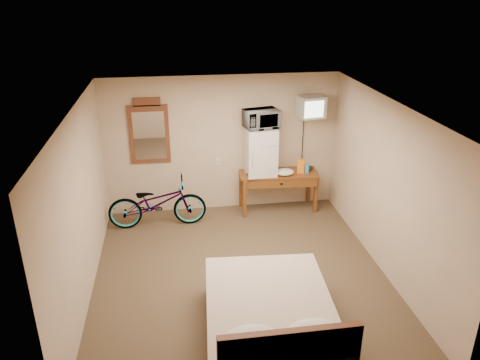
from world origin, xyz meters
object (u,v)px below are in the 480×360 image
at_px(wall_mirror, 149,132).
at_px(bicycle, 157,203).
at_px(blue_cup, 307,169).
at_px(bed, 270,320).
at_px(microwave, 261,119).
at_px(crt_television, 311,107).
at_px(desk, 279,179).
at_px(mini_fridge, 261,151).

xyz_separation_m(wall_mirror, bicycle, (0.07, -0.55, -1.11)).
height_order(blue_cup, bed, blue_cup).
bearing_deg(microwave, crt_television, -12.97).
xyz_separation_m(desk, bicycle, (-2.21, -0.28, -0.19)).
bearing_deg(desk, mini_fridge, 173.82).
height_order(blue_cup, bicycle, blue_cup).
distance_m(mini_fridge, bicycle, 2.03).
bearing_deg(desk, bed, -104.30).
bearing_deg(bed, crt_television, 67.66).
height_order(desk, wall_mirror, wall_mirror).
relative_size(crt_television, bed, 0.29).
distance_m(crt_television, bed, 4.03).
distance_m(mini_fridge, bed, 3.56).
bearing_deg(crt_television, bed, -112.34).
height_order(blue_cup, crt_television, crt_television).
bearing_deg(blue_cup, crt_television, 65.69).
height_order(blue_cup, wall_mirror, wall_mirror).
distance_m(wall_mirror, bicycle, 1.24).
xyz_separation_m(crt_television, wall_mirror, (-2.82, 0.25, -0.40)).
relative_size(desk, crt_television, 2.49).
height_order(microwave, blue_cup, microwave).
xyz_separation_m(microwave, bed, (-0.52, -3.41, -1.48)).
bearing_deg(wall_mirror, blue_cup, -6.53).
xyz_separation_m(crt_television, bicycle, (-2.74, -0.30, -1.51)).
relative_size(wall_mirror, bed, 0.57).
relative_size(blue_cup, bicycle, 0.09).
distance_m(desk, mini_fridge, 0.64).
bearing_deg(crt_television, desk, -177.41).
bearing_deg(wall_mirror, bed, -68.77).
bearing_deg(wall_mirror, bicycle, -82.68).
xyz_separation_m(mini_fridge, crt_television, (0.88, -0.01, 0.77)).
distance_m(microwave, crt_television, 0.90).
bearing_deg(bed, desk, 75.70).
bearing_deg(mini_fridge, blue_cup, -5.48).
height_order(mini_fridge, wall_mirror, wall_mirror).
xyz_separation_m(desk, mini_fridge, (-0.34, 0.04, 0.54)).
height_order(crt_television, bed, crt_television).
distance_m(microwave, bicycle, 2.32).
bearing_deg(desk, bicycle, -172.79).
bearing_deg(mini_fridge, bed, -98.68).
bearing_deg(mini_fridge, microwave, 56.26).
relative_size(blue_cup, crt_television, 0.26).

